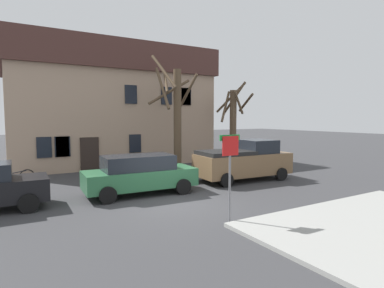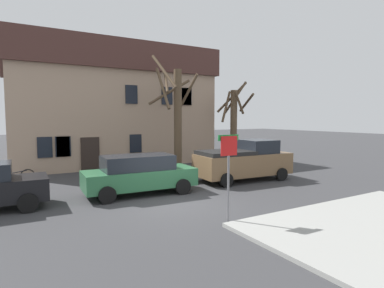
{
  "view_description": "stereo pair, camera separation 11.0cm",
  "coord_description": "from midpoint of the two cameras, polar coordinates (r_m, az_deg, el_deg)",
  "views": [
    {
      "loc": [
        -5.56,
        -10.58,
        3.31
      ],
      "look_at": [
        2.78,
        3.52,
        1.94
      ],
      "focal_mm": 29.7,
      "sensor_mm": 36.0,
      "label": 1
    },
    {
      "loc": [
        -5.46,
        -10.63,
        3.31
      ],
      "look_at": [
        2.78,
        3.52,
        1.94
      ],
      "focal_mm": 29.7,
      "sensor_mm": 36.0,
      "label": 2
    }
  ],
  "objects": [
    {
      "name": "pickup_truck_brown",
      "position": [
        16.97,
        9.5,
        -3.02
      ],
      "size": [
        5.17,
        2.46,
        2.12
      ],
      "color": "brown",
      "rests_on": "ground_plane"
    },
    {
      "name": "bicycle_leaning",
      "position": [
        18.13,
        -28.92,
        -5.15
      ],
      "size": [
        1.75,
        0.16,
        1.03
      ],
      "color": "black",
      "rests_on": "ground_plane"
    },
    {
      "name": "car_green_wagon",
      "position": [
        13.89,
        -9.2,
        -5.31
      ],
      "size": [
        4.82,
        2.21,
        1.7
      ],
      "color": "#2D6B42",
      "rests_on": "ground_plane"
    },
    {
      "name": "ground_plane",
      "position": [
        12.4,
        -2.69,
        -10.7
      ],
      "size": [
        120.0,
        120.0,
        0.0
      ],
      "primitive_type": "plane",
      "color": "#38383A"
    },
    {
      "name": "street_sign_pole",
      "position": [
        9.85,
        6.91,
        -3.19
      ],
      "size": [
        0.76,
        0.07,
        2.78
      ],
      "color": "slate",
      "rests_on": "ground_plane"
    },
    {
      "name": "tree_bare_near",
      "position": [
        19.49,
        -2.69,
        5.53
      ],
      "size": [
        2.91,
        2.93,
        7.06
      ],
      "color": "brown",
      "rests_on": "ground_plane"
    },
    {
      "name": "building_main",
      "position": [
        25.32,
        -14.7,
        6.71
      ],
      "size": [
        14.15,
        9.39,
        8.32
      ],
      "color": "tan",
      "rests_on": "ground_plane"
    },
    {
      "name": "tree_bare_mid",
      "position": [
        23.13,
        7.68,
        4.1
      ],
      "size": [
        2.46,
        2.8,
        5.95
      ],
      "color": "brown",
      "rests_on": "ground_plane"
    }
  ]
}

